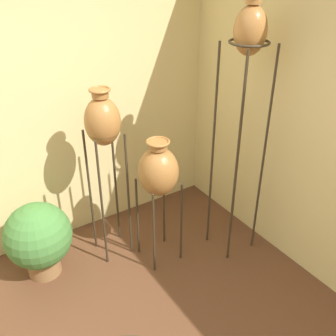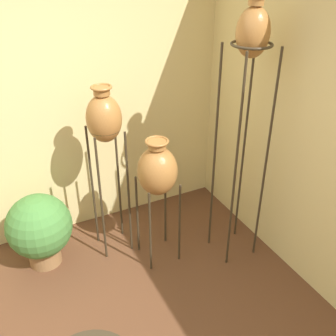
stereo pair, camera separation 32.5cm
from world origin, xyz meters
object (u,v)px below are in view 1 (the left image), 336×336
Objects in this scene: vase_stand_medium at (103,125)px; potted_plant at (39,238)px; vase_stand_tall at (249,46)px; vase_stand_short at (158,172)px.

vase_stand_medium is 2.29× the size of potted_plant.
potted_plant is at bearing 159.83° from vase_stand_tall.
vase_stand_short is at bearing 161.16° from vase_stand_tall.
potted_plant is (-0.95, 0.37, -0.51)m from vase_stand_short.
vase_stand_medium is at bearing 136.21° from vase_stand_short.
vase_stand_tall is 1.89× the size of vase_stand_short.
vase_stand_medium is 1.34× the size of vase_stand_short.
vase_stand_medium is (-0.97, 0.53, -0.58)m from vase_stand_tall.
vase_stand_tall reaches higher than vase_stand_short.
vase_stand_medium is at bearing -5.54° from potted_plant.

